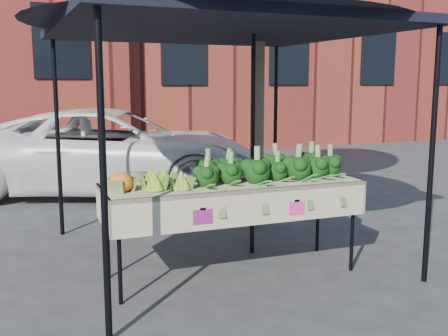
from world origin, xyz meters
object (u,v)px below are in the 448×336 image
canopy (219,126)px  vehicle (110,39)px  table (232,228)px  street_tree (258,29)px

canopy → vehicle: 3.86m
table → canopy: 1.10m
table → vehicle: size_ratio=0.48×
canopy → vehicle: size_ratio=0.63×
vehicle → street_tree: size_ratio=1.02×
canopy → street_tree: bearing=44.2°
canopy → street_tree: (0.86, 0.84, 1.08)m
table → street_tree: size_ratio=0.50×
table → street_tree: bearing=55.8°
canopy → vehicle: bearing=95.5°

